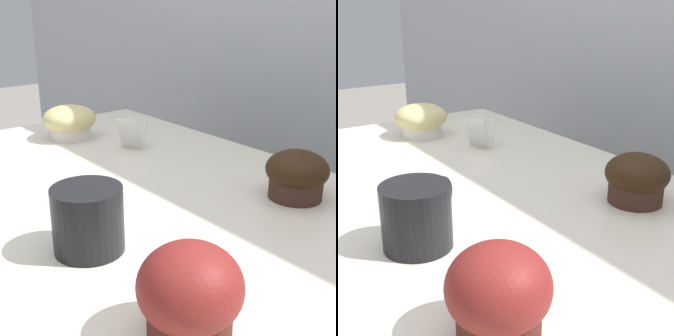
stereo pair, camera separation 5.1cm
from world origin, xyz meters
The scene contains 5 objects.
muffin_front_center centered at (0.15, 0.18, 0.93)m, with size 0.09×0.09×0.07m.
muffin_back_left centered at (-0.34, 0.07, 0.93)m, with size 0.11×0.11×0.07m.
muffin_back_right centered at (0.28, -0.14, 0.94)m, with size 0.09×0.09×0.09m.
coffee_cup centered at (0.09, -0.13, 0.93)m, with size 0.09×0.11×0.08m.
price_card centered at (-0.20, 0.13, 0.92)m, with size 0.06×0.06×0.06m.
Camera 2 is at (0.56, -0.32, 1.17)m, focal length 50.00 mm.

